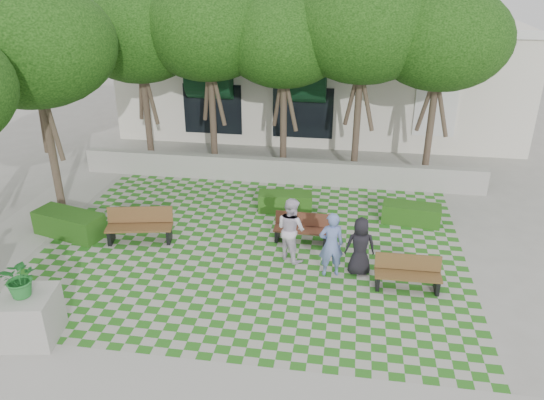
% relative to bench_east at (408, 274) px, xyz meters
% --- Properties ---
extents(ground, '(90.00, 90.00, 0.00)m').
position_rel_bench_east_xyz_m(ground, '(-4.25, 0.28, -0.42)').
color(ground, gray).
rests_on(ground, ground).
extents(lawn, '(12.00, 12.00, 0.00)m').
position_rel_bench_east_xyz_m(lawn, '(-4.25, 1.28, -0.41)').
color(lawn, '#2B721E').
rests_on(lawn, ground).
extents(sidewalk_south, '(16.00, 2.00, 0.01)m').
position_rel_bench_east_xyz_m(sidewalk_south, '(-4.25, -4.42, -0.41)').
color(sidewalk_south, '#9E9B93').
rests_on(sidewalk_south, ground).
extents(sidewalk_west, '(2.00, 12.00, 0.01)m').
position_rel_bench_east_xyz_m(sidewalk_west, '(-11.45, 1.28, -0.41)').
color(sidewalk_west, '#9E9B93').
rests_on(sidewalk_west, ground).
extents(retaining_wall, '(15.00, 0.36, 0.90)m').
position_rel_bench_east_xyz_m(retaining_wall, '(-4.25, 6.48, 0.03)').
color(retaining_wall, '#9E9B93').
rests_on(retaining_wall, ground).
extents(bench_east, '(1.66, 0.57, 0.87)m').
position_rel_bench_east_xyz_m(bench_east, '(0.00, 0.00, 0.00)').
color(bench_east, brown).
rests_on(bench_east, ground).
extents(bench_mid, '(1.63, 0.57, 0.85)m').
position_rel_bench_east_xyz_m(bench_mid, '(-2.91, 2.05, -0.01)').
color(bench_mid, '#4E291A').
rests_on(bench_mid, ground).
extents(bench_west, '(2.00, 0.99, 1.01)m').
position_rel_bench_east_xyz_m(bench_west, '(-7.63, 1.33, 0.07)').
color(bench_west, brown).
rests_on(bench_west, ground).
extents(hedge_east, '(1.86, 0.92, 0.63)m').
position_rel_bench_east_xyz_m(hedge_east, '(0.40, 3.76, -0.11)').
color(hedge_east, '#204C14').
rests_on(hedge_east, ground).
extents(hedge_midright, '(1.83, 0.89, 0.62)m').
position_rel_bench_east_xyz_m(hedge_midright, '(-3.66, 4.06, -0.11)').
color(hedge_midright, '#214E14').
rests_on(hedge_midright, ground).
extents(hedge_west, '(2.28, 1.38, 0.75)m').
position_rel_bench_east_xyz_m(hedge_west, '(-9.88, 1.34, -0.05)').
color(hedge_west, '#1D4813').
rests_on(hedge_west, ground).
extents(planter_front, '(1.31, 1.31, 2.02)m').
position_rel_bench_east_xyz_m(planter_front, '(-8.31, -3.29, 0.40)').
color(planter_front, '#9E9B93').
rests_on(planter_front, ground).
extents(person_blue, '(0.75, 0.58, 1.81)m').
position_rel_bench_east_xyz_m(person_blue, '(-1.97, 0.34, 0.49)').
color(person_blue, '#677BBB').
rests_on(person_blue, ground).
extents(person_dark, '(0.84, 0.60, 1.61)m').
position_rel_bench_east_xyz_m(person_dark, '(-1.22, 0.53, 0.39)').
color(person_dark, black).
rests_on(person_dark, ground).
extents(person_white, '(1.13, 1.10, 1.83)m').
position_rel_bench_east_xyz_m(person_white, '(-3.10, 1.01, 0.50)').
color(person_white, silver).
rests_on(person_white, ground).
extents(tree_row, '(17.70, 13.40, 7.41)m').
position_rel_bench_east_xyz_m(tree_row, '(-6.11, 6.23, 4.76)').
color(tree_row, '#47382B').
rests_on(tree_row, ground).
extents(building, '(18.00, 8.92, 5.15)m').
position_rel_bench_east_xyz_m(building, '(-3.32, 14.36, 2.10)').
color(building, silver).
rests_on(building, ground).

